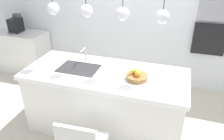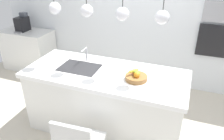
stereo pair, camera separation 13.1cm
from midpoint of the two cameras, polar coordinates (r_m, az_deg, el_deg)
The scene contains 14 objects.
floor at distance 3.55m, azimuth -2.67°, elevation -14.26°, with size 6.60×6.60×0.00m, color beige.
back_wall at distance 4.37m, azimuth 4.56°, elevation 13.27°, with size 6.00×0.10×2.60m, color white.
kitchen_island at distance 3.26m, azimuth -2.86°, elevation -7.96°, with size 2.22×0.94×0.95m.
sink_basin at distance 3.16m, azimuth -9.75°, elevation 0.36°, with size 0.56×0.40×0.02m, color #2D2D30.
faucet at distance 3.27m, azimuth -8.29°, elevation 4.29°, with size 0.02×0.17×0.22m.
fruit_bowl at distance 2.83m, azimuth 5.04°, elevation -1.53°, with size 0.28×0.28×0.14m.
side_counter at distance 5.39m, azimuth -22.56°, elevation 4.42°, with size 1.10×0.60×0.89m, color white.
coffee_machine at distance 5.24m, azimuth -24.18°, elevation 10.57°, with size 0.20×0.35×0.38m.
microwave at distance 4.17m, azimuth 24.20°, elevation 13.75°, with size 0.54×0.08×0.34m, color #9E9EA3.
oven at distance 4.29m, azimuth 22.93°, elevation 7.31°, with size 0.56×0.08×0.56m, color black.
pendant_light_left at distance 3.03m, azimuth -16.18°, elevation 14.96°, with size 0.16×0.16×0.76m.
pendant_light_center_left at distance 2.81m, azimuth -8.02°, elevation 14.83°, with size 0.16×0.16×0.76m.
pendant_light_center_right at distance 2.65m, azimuth 1.29°, elevation 14.32°, with size 0.16×0.16×0.76m.
pendant_light_right at distance 2.56m, azimuth 11.45°, elevation 13.35°, with size 0.16×0.16×0.76m.
Camera 1 is at (0.89, -2.50, 2.36)m, focal length 35.53 mm.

